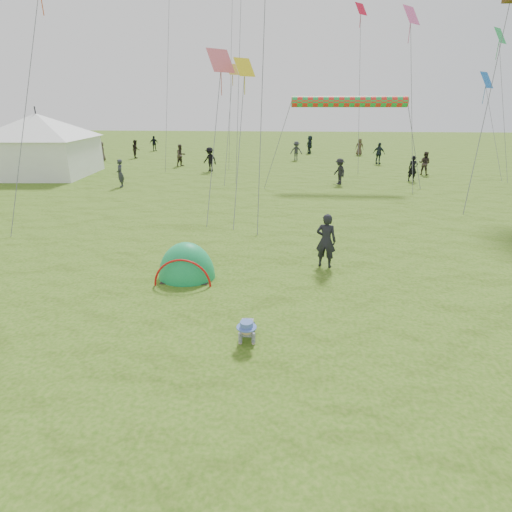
# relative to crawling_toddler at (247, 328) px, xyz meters

# --- Properties ---
(ground) EXTENTS (140.00, 140.00, 0.00)m
(ground) POSITION_rel_crawling_toddler_xyz_m (-0.14, 0.05, -0.29)
(ground) COLOR #27530C
(crawling_toddler) EXTENTS (0.57, 0.79, 0.59)m
(crawling_toddler) POSITION_rel_crawling_toddler_xyz_m (0.00, 0.00, 0.00)
(crawling_toddler) COLOR black
(crawling_toddler) RESTS_ON ground
(popup_tent) EXTENTS (1.70, 1.41, 2.15)m
(popup_tent) POSITION_rel_crawling_toddler_xyz_m (-2.10, 3.20, -0.29)
(popup_tent) COLOR #11904B
(popup_tent) RESTS_ON ground
(standing_adult) EXTENTS (0.71, 0.56, 1.70)m
(standing_adult) POSITION_rel_crawling_toddler_xyz_m (2.02, 4.37, 0.56)
(standing_adult) COLOR black
(standing_adult) RESTS_ON ground
(event_marquee) EXTENTS (7.02, 7.02, 4.49)m
(event_marquee) POSITION_rel_crawling_toddler_xyz_m (-16.40, 20.15, 1.95)
(event_marquee) COLOR white
(event_marquee) RESTS_ON ground
(crowd_person_0) EXTENTS (0.62, 0.43, 1.65)m
(crowd_person_0) POSITION_rel_crawling_toddler_xyz_m (9.00, 19.77, 0.53)
(crowd_person_0) COLOR black
(crowd_person_0) RESTS_ON ground
(crowd_person_1) EXTENTS (1.00, 0.94, 1.63)m
(crowd_person_1) POSITION_rel_crawling_toddler_xyz_m (10.58, 22.46, 0.52)
(crowd_person_1) COLOR #342A26
(crowd_person_1) RESTS_ON ground
(crowd_person_2) EXTENTS (0.79, 0.99, 1.58)m
(crowd_person_2) POSITION_rel_crawling_toddler_xyz_m (2.98, 34.76, 0.49)
(crowd_person_2) COLOR black
(crowd_person_2) RESTS_ON ground
(crowd_person_3) EXTENTS (1.10, 0.68, 1.65)m
(crowd_person_3) POSITION_rel_crawling_toddler_xyz_m (1.55, 29.69, 0.53)
(crowd_person_3) COLOR #2B2C30
(crowd_person_3) RESTS_ON ground
(crowd_person_4) EXTENTS (0.88, 0.68, 1.60)m
(crowd_person_4) POSITION_rel_crawling_toddler_xyz_m (7.87, 33.96, 0.50)
(crowd_person_4) COLOR #413326
(crowd_person_4) RESTS_ON ground
(crowd_person_7) EXTENTS (1.05, 1.07, 1.74)m
(crowd_person_7) POSITION_rel_crawling_toddler_xyz_m (-7.87, 25.23, 0.57)
(crowd_person_7) COLOR #3D332B
(crowd_person_7) RESTS_ON ground
(crowd_person_8) EXTENTS (0.98, 0.84, 1.58)m
(crowd_person_8) POSITION_rel_crawling_toddler_xyz_m (-13.61, 36.11, 0.50)
(crowd_person_8) COLOR black
(crowd_person_8) RESTS_ON ground
(crowd_person_9) EXTENTS (0.99, 1.20, 1.61)m
(crowd_person_9) POSITION_rel_crawling_toddler_xyz_m (4.07, 18.31, 0.51)
(crowd_person_9) COLOR black
(crowd_person_9) RESTS_ON ground
(crowd_person_10) EXTENTS (0.71, 0.93, 1.69)m
(crowd_person_10) POSITION_rel_crawling_toddler_xyz_m (-15.69, 27.82, 0.55)
(crowd_person_10) COLOR #392E2A
(crowd_person_10) RESTS_ON ground
(crowd_person_11) EXTENTS (0.55, 1.62, 1.74)m
(crowd_person_11) POSITION_rel_crawling_toddler_xyz_m (3.06, 35.58, 0.57)
(crowd_person_11) COLOR black
(crowd_person_11) RESTS_ON ground
(crowd_person_12) EXTENTS (0.58, 0.71, 1.67)m
(crowd_person_12) POSITION_rel_crawling_toddler_xyz_m (-9.36, 16.34, 0.54)
(crowd_person_12) COLOR #2C2D35
(crowd_person_12) RESTS_ON ground
(crowd_person_13) EXTENTS (0.85, 0.97, 1.66)m
(crowd_person_13) POSITION_rel_crawling_toddler_xyz_m (-13.37, 30.01, 0.54)
(crowd_person_13) COLOR black
(crowd_person_13) RESTS_ON ground
(crowd_person_14) EXTENTS (1.09, 0.95, 1.76)m
(crowd_person_14) POSITION_rel_crawling_toddler_xyz_m (8.47, 27.75, 0.59)
(crowd_person_14) COLOR #1D262D
(crowd_person_14) RESTS_ON ground
(crowd_person_15) EXTENTS (1.32, 1.12, 1.77)m
(crowd_person_15) POSITION_rel_crawling_toddler_xyz_m (-5.02, 22.76, 0.59)
(crowd_person_15) COLOR black
(crowd_person_15) RESTS_ON ground
(rainbow_tube_kite) EXTENTS (6.88, 0.64, 0.64)m
(rainbow_tube_kite) POSITION_rel_crawling_toddler_xyz_m (4.36, 18.59, 4.62)
(rainbow_tube_kite) COLOR red
(diamond_kite_0) EXTENTS (1.06, 1.06, 0.86)m
(diamond_kite_0) POSITION_rel_crawling_toddler_xyz_m (5.96, 27.45, 11.12)
(diamond_kite_0) COLOR red
(diamond_kite_2) EXTENTS (0.88, 0.88, 0.72)m
(diamond_kite_2) POSITION_rel_crawling_toddler_xyz_m (-3.11, 22.20, 6.69)
(diamond_kite_2) COLOR gold
(diamond_kite_4) EXTENTS (1.37, 1.37, 1.12)m
(diamond_kite_4) POSITION_rel_crawling_toddler_xyz_m (15.00, 25.22, 6.11)
(diamond_kite_4) COLOR blue
(diamond_kite_5) EXTENTS (1.31, 1.31, 1.07)m
(diamond_kite_5) POSITION_rel_crawling_toddler_xyz_m (-2.51, 13.36, 6.42)
(diamond_kite_5) COLOR #DA5763
(diamond_kite_8) EXTENTS (1.01, 1.01, 0.82)m
(diamond_kite_8) POSITION_rel_crawling_toddler_xyz_m (-1.35, 13.02, 6.10)
(diamond_kite_8) COLOR yellow
(diamond_kite_9) EXTENTS (1.26, 1.26, 1.03)m
(diamond_kite_9) POSITION_rel_crawling_toddler_xyz_m (15.05, 24.57, 8.86)
(diamond_kite_9) COLOR green
(diamond_kite_11) EXTENTS (1.29, 1.29, 1.05)m
(diamond_kite_11) POSITION_rel_crawling_toddler_xyz_m (7.94, 20.64, 9.47)
(diamond_kite_11) COLOR #E0549E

